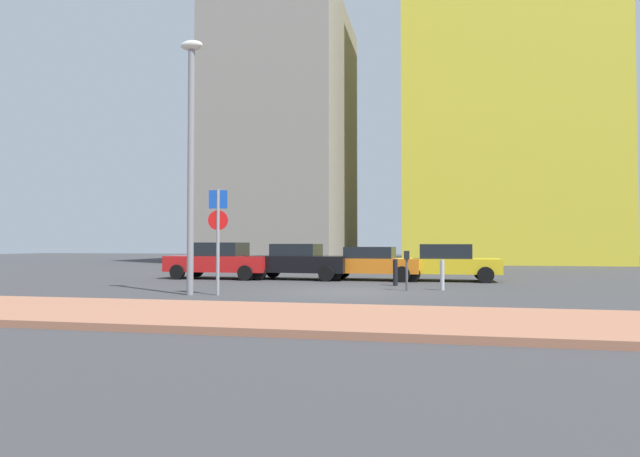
{
  "coord_description": "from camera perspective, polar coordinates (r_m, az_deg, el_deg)",
  "views": [
    {
      "loc": [
        2.67,
        -16.68,
        1.54
      ],
      "look_at": [
        -1.06,
        1.26,
        2.07
      ],
      "focal_mm": 29.68,
      "sensor_mm": 36.0,
      "label": 1
    }
  ],
  "objects": [
    {
      "name": "parked_car_red",
      "position": [
        23.8,
        -10.77,
        -3.38
      ],
      "size": [
        4.64,
        2.14,
        1.6
      ],
      "color": "red",
      "rests_on": "ground"
    },
    {
      "name": "traffic_bollard_mid",
      "position": [
        19.68,
        8.12,
        -4.71
      ],
      "size": [
        0.17,
        0.17,
        0.97
      ],
      "primitive_type": "cylinder",
      "color": "black",
      "rests_on": "ground"
    },
    {
      "name": "parked_car_yellow",
      "position": [
        22.49,
        13.53,
        -3.54
      ],
      "size": [
        4.17,
        1.87,
        1.53
      ],
      "color": "gold",
      "rests_on": "ground"
    },
    {
      "name": "building_under_construction",
      "position": [
        45.35,
        -3.6,
        9.87
      ],
      "size": [
        10.01,
        14.65,
        21.21
      ],
      "primitive_type": "cube",
      "color": "gray",
      "rests_on": "ground"
    },
    {
      "name": "parked_car_black",
      "position": [
        22.88,
        -2.4,
        -3.55
      ],
      "size": [
        4.47,
        2.16,
        1.54
      ],
      "color": "black",
      "rests_on": "ground"
    },
    {
      "name": "building_colorful_midrise",
      "position": [
        48.73,
        18.81,
        13.38
      ],
      "size": [
        15.85,
        15.01,
        28.23
      ],
      "primitive_type": "cube",
      "color": "gold",
      "rests_on": "ground"
    },
    {
      "name": "parking_sign_post",
      "position": [
        16.15,
        -10.94,
        0.02
      ],
      "size": [
        0.59,
        0.15,
        3.18
      ],
      "color": "gray",
      "rests_on": "ground"
    },
    {
      "name": "traffic_bollard_near",
      "position": [
        18.06,
        13.04,
        -4.9
      ],
      "size": [
        0.14,
        0.14,
        1.01
      ],
      "primitive_type": "cylinder",
      "color": "#B7B7BC",
      "rests_on": "ground"
    },
    {
      "name": "parked_car_orange",
      "position": [
        22.55,
        5.48,
        -3.68
      ],
      "size": [
        4.26,
        2.19,
        1.41
      ],
      "color": "orange",
      "rests_on": "ground"
    },
    {
      "name": "sidewalk_brick",
      "position": [
        10.74,
        -2.79,
        -9.53
      ],
      "size": [
        40.0,
        3.85,
        0.14
      ],
      "primitive_type": "cube",
      "color": "#9E664C",
      "rests_on": "ground"
    },
    {
      "name": "street_lamp",
      "position": [
        16.67,
        -13.74,
        8.62
      ],
      "size": [
        0.7,
        0.36,
        7.74
      ],
      "color": "gray",
      "rests_on": "ground"
    },
    {
      "name": "parking_meter",
      "position": [
        17.64,
        9.33,
        -3.87
      ],
      "size": [
        0.18,
        0.14,
        1.31
      ],
      "color": "#4C4C51",
      "rests_on": "ground"
    },
    {
      "name": "ground_plane",
      "position": [
        16.96,
        2.66,
        -6.87
      ],
      "size": [
        120.0,
        120.0,
        0.0
      ],
      "primitive_type": "plane",
      "color": "#38383A"
    }
  ]
}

